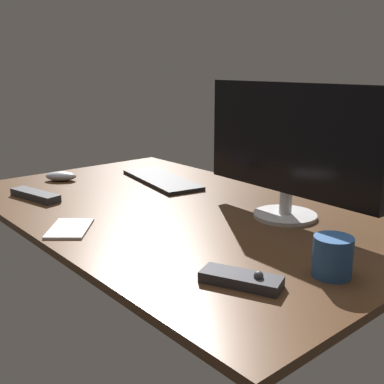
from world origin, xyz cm
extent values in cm
cube|color=#4C301C|center=(0.00, 0.00, 1.00)|extent=(140.00, 84.00, 2.00)
cylinder|color=silver|center=(26.97, 17.94, 2.56)|extent=(17.67, 17.67, 1.11)
cylinder|color=silver|center=(26.97, 17.94, 6.27)|extent=(3.50, 3.50, 6.30)
cube|color=black|center=(26.97, 17.94, 24.18)|extent=(57.54, 5.25, 29.53)
cube|color=black|center=(-29.08, 16.88, 2.68)|extent=(40.83, 20.80, 1.36)
ellipsoid|color=#999EA5|center=(-54.27, -10.36, 3.69)|extent=(12.08, 12.17, 3.38)
cube|color=#2D2D33|center=(48.03, -21.91, 3.08)|extent=(16.85, 11.65, 2.15)
sphere|color=#3F3F44|center=(51.23, -20.50, 4.48)|extent=(1.90, 1.90, 1.90)
cube|color=#2D2D33|center=(-36.94, -27.48, 3.16)|extent=(20.55, 9.07, 2.32)
cylinder|color=#28518C|center=(57.19, -5.19, 6.15)|extent=(7.97, 7.97, 8.30)
cube|color=white|center=(-2.79, -32.66, 2.32)|extent=(17.62, 17.07, 0.63)
camera|label=1|loc=(105.53, -83.72, 43.22)|focal=44.15mm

